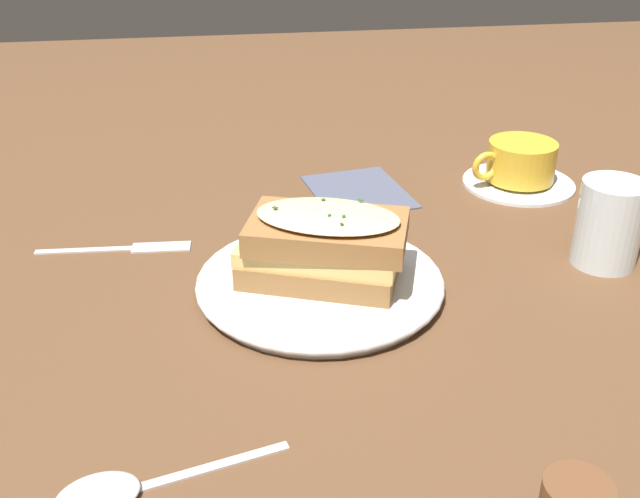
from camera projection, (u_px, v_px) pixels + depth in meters
ground_plane at (325, 284)px, 0.77m from camera, size 2.40×2.40×0.00m
dinner_plate at (320, 282)px, 0.75m from camera, size 0.25×0.25×0.02m
sandwich at (321, 246)px, 0.73m from camera, size 0.14×0.18×0.07m
teacup_with_saucer at (520, 167)px, 0.99m from camera, size 0.15×0.15×0.06m
water_glass at (609, 224)px, 0.79m from camera, size 0.07×0.07×0.09m
fork at (132, 248)px, 0.84m from camera, size 0.03×0.17×0.00m
spoon at (112, 492)px, 0.51m from camera, size 0.06×0.17×0.01m
napkin at (358, 191)px, 0.98m from camera, size 0.16×0.14×0.00m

